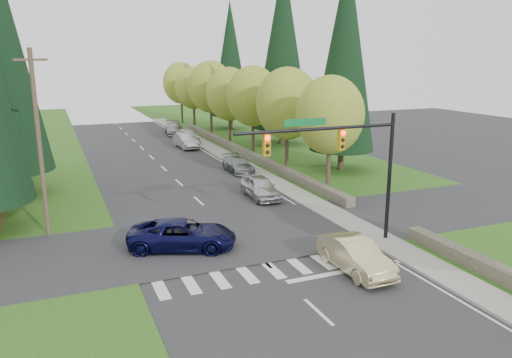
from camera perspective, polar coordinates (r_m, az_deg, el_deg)
ground at (r=20.74m, az=5.75°, el=-13.65°), size 120.00×120.00×0.00m
grass_east at (r=43.30m, az=8.47°, el=0.94°), size 14.00×110.00×0.06m
cross_street at (r=27.43m, az=-2.19°, el=-6.57°), size 120.00×8.00×0.10m
sidewalk_east at (r=42.35m, az=-0.03°, el=0.85°), size 1.80×80.00×0.13m
curb_east at (r=42.04m, az=-1.10°, el=0.75°), size 0.20×80.00×0.13m
stone_wall_north at (r=50.19m, az=-1.73°, el=3.21°), size 0.70×40.00×0.70m
traffic_signal at (r=24.94m, az=10.02°, el=3.06°), size 8.70×0.37×6.80m
utility_pole at (r=28.49m, az=-23.53°, el=3.77°), size 1.60×0.24×10.00m
decid_tree_0 at (r=35.37m, az=8.46°, el=7.23°), size 4.80×4.80×8.37m
decid_tree_1 at (r=41.52m, az=3.60°, el=8.58°), size 5.20×5.20×8.80m
decid_tree_2 at (r=47.80m, az=-0.34°, el=9.44°), size 5.00×5.00×8.82m
decid_tree_3 at (r=54.38m, az=-3.07°, el=9.66°), size 5.00×5.00×8.55m
decid_tree_4 at (r=61.02m, az=-5.21°, el=10.44°), size 5.40×5.40×9.18m
decid_tree_5 at (r=67.70m, az=-7.17°, el=10.27°), size 4.80×4.80×8.30m
decid_tree_6 at (r=74.47m, az=-8.57°, el=10.78°), size 5.20×5.20×8.86m
conifer_e_a at (r=42.78m, az=10.13°, el=13.91°), size 5.44×5.44×17.80m
conifer_e_b at (r=55.55m, az=3.07°, el=15.04°), size 6.12×6.12×19.80m
conifer_e_c at (r=68.10m, az=-2.95°, el=13.54°), size 5.10×5.10×16.80m
sedan_champagne at (r=23.38m, az=11.28°, el=-8.55°), size 1.60×4.57×1.51m
suv_navy at (r=25.72m, az=-8.40°, el=-6.32°), size 5.97×4.31×1.51m
parked_car_a at (r=34.59m, az=0.49°, el=-0.93°), size 1.99×4.52×1.51m
parked_car_b at (r=42.47m, az=-2.05°, el=1.67°), size 1.88×4.46×1.28m
parked_car_c at (r=54.22m, az=-7.99°, el=4.33°), size 1.88×4.78×1.55m
parked_car_d at (r=57.96m, az=-7.80°, el=4.94°), size 2.11×4.65×1.55m
parked_car_e at (r=64.38m, az=-9.34°, el=5.77°), size 2.82×5.64×1.57m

